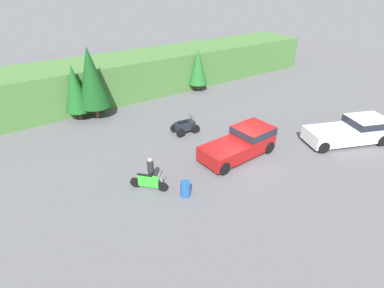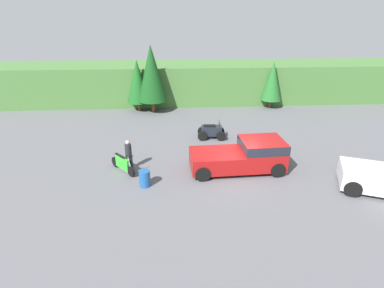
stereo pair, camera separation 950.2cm
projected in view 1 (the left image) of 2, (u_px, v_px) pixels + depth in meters
The scene contains 11 objects.
ground_plane at pixel (240, 158), 19.87m from camera, with size 80.00×80.00×0.00m, color #5B5B60.
hillside_backdrop at pixel (133, 75), 30.37m from camera, with size 44.00×6.00×3.70m.
tree_left at pixel (75, 88), 24.00m from camera, with size 2.03×2.03×4.62m.
tree_mid_left at pixel (91, 77), 23.97m from camera, with size 2.61×2.61×5.94m.
tree_mid_right at pixel (198, 67), 30.44m from camera, with size 1.90×1.90×4.31m.
pickup_truck_red at pixel (243, 142), 19.86m from camera, with size 5.33×2.46×1.80m.
pickup_truck_second at pixel (353, 130), 21.41m from camera, with size 6.15×4.23×1.80m.
dirt_bike at pixel (149, 182), 16.77m from camera, with size 1.54×1.75×1.16m.
quad_atv at pixel (185, 127), 22.94m from camera, with size 2.05×1.31×1.26m.
rider_person at pixel (151, 170), 16.91m from camera, with size 0.48×0.48×1.78m.
steel_barrel at pixel (185, 189), 16.29m from camera, with size 0.58×0.58×0.88m.
Camera 1 is at (-12.36, -11.92, 10.53)m, focal length 28.00 mm.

